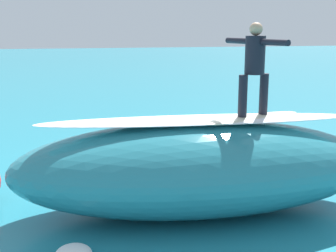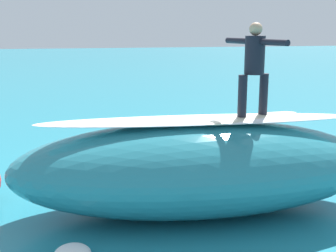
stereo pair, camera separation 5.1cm
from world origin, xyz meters
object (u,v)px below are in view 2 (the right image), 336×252
surfboard_riding (252,118)px  surfboard_paddling (104,168)px  surfer_paddling (102,160)px  surfer_riding (254,62)px

surfboard_riding → surfboard_paddling: 4.12m
surfboard_paddling → surfer_paddling: bearing=-180.0°
surfer_riding → surfboard_paddling: bearing=-68.1°
surfer_riding → surfboard_paddling: 4.61m
surfboard_riding → surfer_riding: surfer_riding is taller
surfboard_riding → surfboard_paddling: size_ratio=1.03×
surfer_riding → surfer_paddling: 4.61m
surfboard_riding → surfer_riding: bearing=-109.0°
surfer_riding → surfboard_paddling: surfer_riding is taller
surfer_riding → surfer_paddling: surfer_riding is taller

